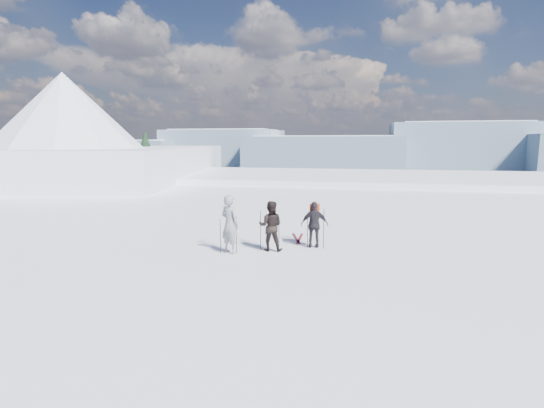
{
  "coord_description": "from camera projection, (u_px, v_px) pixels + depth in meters",
  "views": [
    {
      "loc": [
        0.47,
        -10.94,
        3.65
      ],
      "look_at": [
        -2.51,
        3.0,
        1.52
      ],
      "focal_mm": 28.0,
      "sensor_mm": 36.0,
      "label": 1
    }
  ],
  "objects": [
    {
      "name": "ski_poles",
      "position": [
        273.0,
        233.0,
        14.12
      ],
      "size": [
        3.26,
        1.33,
        1.37
      ],
      "color": "black",
      "rests_on": "ground"
    },
    {
      "name": "near_ridge",
      "position": [
        105.0,
        208.0,
        45.6
      ],
      "size": [
        31.37,
        35.68,
        25.62
      ],
      "color": "white",
      "rests_on": "ground"
    },
    {
      "name": "backpack",
      "position": [
        315.0,
        193.0,
        14.62
      ],
      "size": [
        0.36,
        0.24,
        0.52
      ],
      "primitive_type": "cube",
      "rotation": [
        0.0,
        0.0,
        3.27
      ],
      "color": "#BF3711",
      "rests_on": "skier_pack"
    },
    {
      "name": "far_mountain_range",
      "position": [
        391.0,
        151.0,
        446.06
      ],
      "size": [
        770.0,
        110.0,
        53.0
      ],
      "color": "slate",
      "rests_on": "ground"
    },
    {
      "name": "skier_grey",
      "position": [
        230.0,
        224.0,
        13.8
      ],
      "size": [
        0.83,
        0.72,
        1.92
      ],
      "primitive_type": "imported",
      "rotation": [
        0.0,
        0.0,
        2.68
      ],
      "color": "gray",
      "rests_on": "ground"
    },
    {
      "name": "skis_loose",
      "position": [
        298.0,
        238.0,
        15.92
      ],
      "size": [
        0.57,
        1.7,
        0.03
      ],
      "color": "black",
      "rests_on": "ground"
    },
    {
      "name": "skier_dark",
      "position": [
        271.0,
        226.0,
        14.12
      ],
      "size": [
        0.85,
        0.69,
        1.68
      ],
      "primitive_type": "imported",
      "rotation": [
        0.0,
        0.0,
        3.2
      ],
      "color": "black",
      "rests_on": "ground"
    },
    {
      "name": "skier_pack",
      "position": [
        315.0,
        225.0,
        14.53
      ],
      "size": [
        0.98,
        0.51,
        1.6
      ],
      "primitive_type": "imported",
      "rotation": [
        0.0,
        0.0,
        3.27
      ],
      "color": "black",
      "rests_on": "ground"
    },
    {
      "name": "lake_basin",
      "position": [
        355.0,
        246.0,
        41.2
      ],
      "size": [
        820.0,
        820.0,
        71.62
      ],
      "color": "white",
      "rests_on": "ground"
    }
  ]
}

